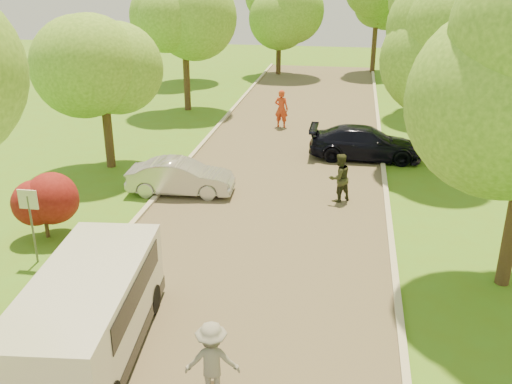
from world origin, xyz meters
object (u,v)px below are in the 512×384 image
Objects in this scene: street_sign at (30,211)px; person_olive at (339,178)px; silver_sedan at (181,177)px; skateboarder at (212,361)px; dark_sedan at (365,143)px; person_striped at (281,109)px; minivan at (89,313)px.

person_olive is (8.16, 5.87, -0.69)m from street_sign.
skateboarder is at bearing -163.98° from silver_sedan.
silver_sedan is at bearing 66.09° from street_sign.
dark_sedan is 6.04m from person_striped.
person_striped is 9.84m from person_olive.
minivan is 1.13× the size of dark_sedan.
minivan is 18.79m from person_striped.
skateboarder is 0.93× the size of person_olive.
dark_sedan is 5.03m from person_olive.
street_sign is 0.41× the size of minivan.
skateboarder is (6.16, -4.48, -0.65)m from street_sign.
dark_sedan is (6.60, 5.17, 0.06)m from silver_sedan.
street_sign is 1.25× the size of person_olive.
skateboarder is at bearing 39.97° from person_olive.
street_sign is 10.08m from person_olive.
minivan is at bearing -28.44° from skateboarder.
person_olive is at bearing -91.51° from silver_sedan.
dark_sedan is at bearing 61.96° from minivan.
person_olive is at bearing 56.66° from minivan.
dark_sedan is 2.95× the size of skateboarder.
street_sign is at bearing 152.23° from silver_sedan.
silver_sedan is 5.67m from person_olive.
person_striped is (2.43, 9.53, 0.33)m from silver_sedan.
dark_sedan is 2.47× the size of person_striped.
dark_sedan is at bearing 145.58° from person_striped.
person_striped is (1.64, 18.72, -0.06)m from minivan.
street_sign is 1.13× the size of person_striped.
minivan is at bearing -47.12° from street_sign.
minivan is 2.79× the size of person_striped.
dark_sedan is at bearing -55.79° from silver_sedan.
minivan is 1.41× the size of silver_sedan.
silver_sedan is at bearing -80.58° from skateboarder.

